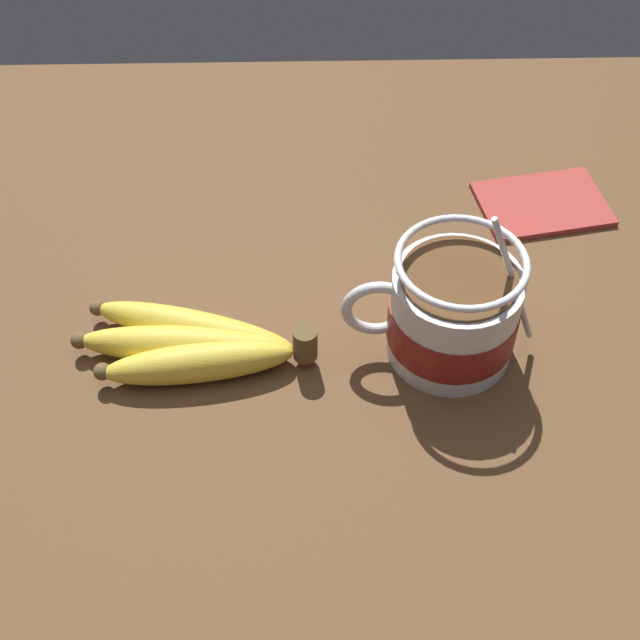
% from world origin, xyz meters
% --- Properties ---
extents(table, '(0.94, 0.94, 0.03)m').
position_xyz_m(table, '(0.00, 0.00, 0.01)').
color(table, brown).
rests_on(table, ground).
extents(coffee_mug, '(0.16, 0.11, 0.15)m').
position_xyz_m(coffee_mug, '(-0.09, -0.03, 0.07)').
color(coffee_mug, silver).
rests_on(coffee_mug, table).
extents(banana_bunch, '(0.20, 0.10, 0.04)m').
position_xyz_m(banana_bunch, '(0.12, -0.03, 0.04)').
color(banana_bunch, brown).
rests_on(banana_bunch, table).
extents(napkin, '(0.13, 0.10, 0.01)m').
position_xyz_m(napkin, '(-0.20, -0.21, 0.03)').
color(napkin, '#A33833').
rests_on(napkin, table).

